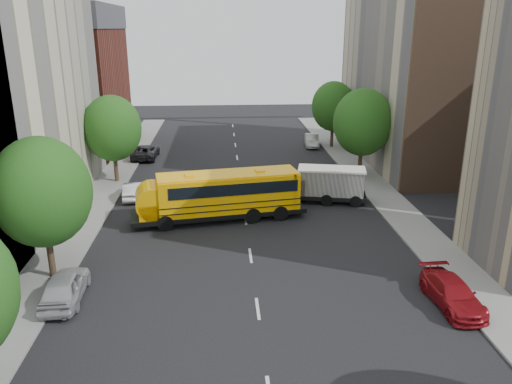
{
  "coord_description": "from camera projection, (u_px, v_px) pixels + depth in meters",
  "views": [
    {
      "loc": [
        -1.57,
        -29.36,
        13.11
      ],
      "look_at": [
        0.62,
        2.0,
        2.72
      ],
      "focal_mm": 35.0,
      "sensor_mm": 36.0,
      "label": 1
    }
  ],
  "objects": [
    {
      "name": "ground",
      "position": [
        249.0,
        242.0,
        32.03
      ],
      "size": [
        120.0,
        120.0,
        0.0
      ],
      "primitive_type": "plane",
      "color": "black",
      "rests_on": "ground"
    },
    {
      "name": "sidewalk_left",
      "position": [
        86.0,
        218.0,
        35.99
      ],
      "size": [
        3.0,
        80.0,
        0.12
      ],
      "primitive_type": "cube",
      "color": "slate",
      "rests_on": "ground"
    },
    {
      "name": "sidewalk_right",
      "position": [
        397.0,
        210.0,
        37.51
      ],
      "size": [
        3.0,
        80.0,
        0.12
      ],
      "primitive_type": "cube",
      "color": "slate",
      "rests_on": "ground"
    },
    {
      "name": "lane_markings",
      "position": [
        242.0,
        193.0,
        41.5
      ],
      "size": [
        0.15,
        64.0,
        0.01
      ],
      "primitive_type": "cube",
      "color": "silver",
      "rests_on": "ground"
    },
    {
      "name": "building_left_redbrick",
      "position": [
        73.0,
        90.0,
        55.32
      ],
      "size": [
        10.0,
        15.0,
        13.0
      ],
      "primitive_type": "cube",
      "color": "maroon",
      "rests_on": "ground"
    },
    {
      "name": "building_right_far",
      "position": [
        418.0,
        71.0,
        49.34
      ],
      "size": [
        10.0,
        22.0,
        18.0
      ],
      "primitive_type": "cube",
      "color": "beige",
      "rests_on": "ground"
    },
    {
      "name": "building_right_sidewall",
      "position": [
        472.0,
        83.0,
        38.93
      ],
      "size": [
        10.1,
        0.3,
        18.0
      ],
      "primitive_type": "cube",
      "color": "brown",
      "rests_on": "ground"
    },
    {
      "name": "street_tree_1",
      "position": [
        42.0,
        192.0,
        25.96
      ],
      "size": [
        5.12,
        5.12,
        7.9
      ],
      "color": "#38281C",
      "rests_on": "ground"
    },
    {
      "name": "street_tree_2",
      "position": [
        112.0,
        128.0,
        43.05
      ],
      "size": [
        4.99,
        4.99,
        7.71
      ],
      "color": "#38281C",
      "rests_on": "ground"
    },
    {
      "name": "street_tree_4",
      "position": [
        363.0,
        122.0,
        44.43
      ],
      "size": [
        5.25,
        5.25,
        8.1
      ],
      "color": "#38281C",
      "rests_on": "ground"
    },
    {
      "name": "street_tree_5",
      "position": [
        333.0,
        106.0,
        55.91
      ],
      "size": [
        4.86,
        4.86,
        7.51
      ],
      "color": "#38281C",
      "rests_on": "ground"
    },
    {
      "name": "school_bus",
      "position": [
        217.0,
        194.0,
        35.23
      ],
      "size": [
        12.64,
        4.83,
        3.49
      ],
      "rotation": [
        0.0,
        0.0,
        0.17
      ],
      "color": "black",
      "rests_on": "ground"
    },
    {
      "name": "safari_truck",
      "position": [
        325.0,
        184.0,
        39.07
      ],
      "size": [
        6.76,
        3.59,
        2.75
      ],
      "rotation": [
        0.0,
        0.0,
        -0.21
      ],
      "color": "black",
      "rests_on": "ground"
    },
    {
      "name": "parked_car_0",
      "position": [
        65.0,
        287.0,
        24.97
      ],
      "size": [
        2.01,
        4.6,
        1.54
      ],
      "primitive_type": "imported",
      "rotation": [
        0.0,
        0.0,
        3.18
      ],
      "color": "#AFAEB5",
      "rests_on": "ground"
    },
    {
      "name": "parked_car_1",
      "position": [
        133.0,
        190.0,
        40.09
      ],
      "size": [
        1.78,
        4.13,
        1.32
      ],
      "primitive_type": "imported",
      "rotation": [
        0.0,
        0.0,
        3.24
      ],
      "color": "silver",
      "rests_on": "ground"
    },
    {
      "name": "parked_car_2",
      "position": [
        146.0,
        152.0,
        52.33
      ],
      "size": [
        2.55,
        5.28,
        1.45
      ],
      "primitive_type": "imported",
      "rotation": [
        0.0,
        0.0,
        3.11
      ],
      "color": "black",
      "rests_on": "ground"
    },
    {
      "name": "parked_car_3",
      "position": [
        452.0,
        293.0,
        24.55
      ],
      "size": [
        2.1,
        4.69,
        1.34
      ],
      "primitive_type": "imported",
      "rotation": [
        0.0,
        0.0,
        0.05
      ],
      "color": "maroon",
      "rests_on": "ground"
    },
    {
      "name": "parked_car_5",
      "position": [
        312.0,
        141.0,
        57.6
      ],
      "size": [
        1.89,
        4.37,
        1.4
      ],
      "primitive_type": "imported",
      "rotation": [
        0.0,
        0.0,
        -0.1
      ],
      "color": "#A9ABA5",
      "rests_on": "ground"
    }
  ]
}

